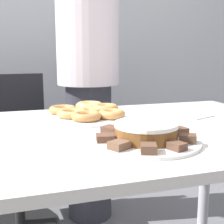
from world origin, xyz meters
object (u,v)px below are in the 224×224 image
Objects in this scene: person_standing at (88,77)px; office_chair_left at (16,154)px; napkin at (195,116)px; plate_donuts at (88,116)px; plate_cake at (146,141)px; frosted_cake at (146,131)px.

office_chair_left is (-0.44, 0.06, -0.46)m from person_standing.
person_standing is 1.87× the size of office_chair_left.
plate_donuts is at bearing 166.08° from napkin.
person_standing reaches higher than plate_cake.
frosted_cake is (-0.06, -0.99, -0.09)m from person_standing.
frosted_cake is at bearing -139.77° from napkin.
plate_donuts is (0.30, -0.63, 0.34)m from office_chair_left.
office_chair_left reaches higher than plate_cake.
plate_cake is at bearing -73.08° from office_chair_left.
frosted_cake is at bearing 0.00° from plate_cake.
person_standing is 0.76m from napkin.
plate_cake is 1.71× the size of frosted_cake.
frosted_cake is at bearing -73.08° from office_chair_left.
office_chair_left is at bearing 110.01° from plate_cake.
napkin is at bearing -47.78° from office_chair_left.
napkin is (0.31, -0.68, -0.12)m from person_standing.
napkin is at bearing -65.52° from person_standing.
office_chair_left is 1.17m from plate_cake.
frosted_cake is (0.00, 0.00, 0.03)m from plate_cake.
office_chair_left is at bearing 172.19° from person_standing.
plate_cake is at bearing -93.25° from person_standing.
person_standing is 1.00m from plate_cake.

